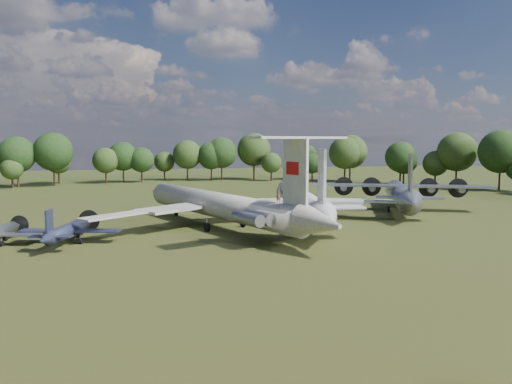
{
  "coord_description": "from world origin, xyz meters",
  "views": [
    {
      "loc": [
        -10.85,
        -72.16,
        12.69
      ],
      "look_at": [
        5.89,
        -0.48,
        5.0
      ],
      "focal_mm": 35.0,
      "sensor_mm": 36.0,
      "label": 1
    }
  ],
  "objects": [
    {
      "name": "tu104_jet",
      "position": [
        14.01,
        3.0,
        2.46
      ],
      "size": [
        44.42,
        54.52,
        4.91
      ],
      "primitive_type": null,
      "rotation": [
        0.0,
        0.0,
        -0.17
      ],
      "color": "white",
      "rests_on": "ground"
    },
    {
      "name": "il62_airliner",
      "position": [
        0.11,
        -0.94,
        2.56
      ],
      "size": [
        56.74,
        63.45,
        5.12
      ],
      "primitive_type": null,
      "rotation": [
        0.0,
        0.0,
        0.38
      ],
      "color": "#BBBBB6",
      "rests_on": "ground"
    },
    {
      "name": "person_on_il62",
      "position": [
        5.45,
        -14.26,
        6.07
      ],
      "size": [
        0.82,
        0.69,
        1.9
      ],
      "primitive_type": "imported",
      "rotation": [
        0.0,
        0.0,
        3.54
      ],
      "color": "brown",
      "rests_on": "il62_airliner"
    },
    {
      "name": "small_prop_west",
      "position": [
        -19.61,
        -7.96,
        1.24
      ],
      "size": [
        16.0,
        19.32,
        2.48
      ],
      "primitive_type": null,
      "rotation": [
        0.0,
        0.0,
        -0.24
      ],
      "color": "black",
      "rests_on": "ground"
    },
    {
      "name": "ground",
      "position": [
        0.0,
        0.0,
        0.0
      ],
      "size": [
        300.0,
        300.0,
        0.0
      ],
      "primitive_type": "plane",
      "color": "#274115",
      "rests_on": "ground"
    },
    {
      "name": "an12_transport",
      "position": [
        34.6,
        8.13,
        2.32
      ],
      "size": [
        42.93,
        44.85,
        4.64
      ],
      "primitive_type": null,
      "rotation": [
        0.0,
        0.0,
        -0.41
      ],
      "color": "#999BA0",
      "rests_on": "ground"
    }
  ]
}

